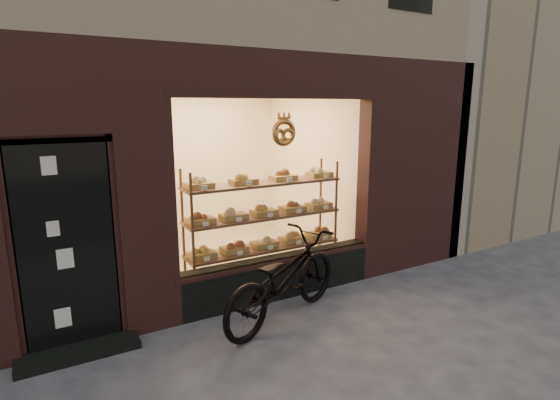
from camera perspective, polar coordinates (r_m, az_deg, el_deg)
ground at (r=4.18m, az=9.87°, el=-24.15°), size 90.00×90.00×0.00m
neighbor_right at (r=14.43m, az=27.34°, el=19.05°), size 12.00×7.00×9.00m
display_shelf at (r=5.97m, az=-2.10°, el=-3.39°), size 2.20×0.45×1.70m
bicycle at (r=5.12m, az=0.44°, el=-10.24°), size 2.05×1.33×1.02m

